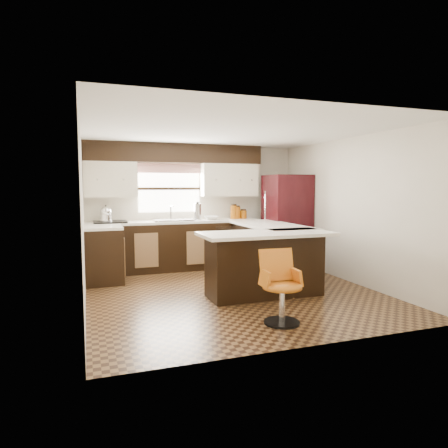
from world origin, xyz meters
name	(u,v)px	position (x,y,z in m)	size (l,w,h in m)	color
floor	(232,292)	(0.00, 0.00, 0.00)	(4.40, 4.40, 0.00)	#49301A
ceiling	(232,131)	(0.00, 0.00, 2.40)	(4.40, 4.40, 0.00)	silver
wall_back	(194,206)	(0.00, 2.20, 1.20)	(4.40, 4.40, 0.00)	beige
wall_front	(311,227)	(0.00, -2.20, 1.20)	(4.40, 4.40, 0.00)	beige
wall_left	(83,216)	(-2.10, 0.00, 1.20)	(4.40, 4.40, 0.00)	beige
wall_right	(351,210)	(2.10, 0.00, 1.20)	(4.40, 4.40, 0.00)	beige
base_cab_back	(176,246)	(-0.45, 1.90, 0.45)	(3.30, 0.60, 0.90)	black
base_cab_left	(104,256)	(-1.80, 1.25, 0.45)	(0.60, 0.70, 0.90)	black
counter_back	(175,222)	(-0.45, 1.90, 0.92)	(3.30, 0.60, 0.04)	silver
counter_left	(103,227)	(-1.80, 1.25, 0.92)	(0.60, 0.70, 0.04)	silver
soffit	(176,153)	(-0.40, 2.03, 2.22)	(3.40, 0.35, 0.36)	black
upper_cab_left	(110,179)	(-1.62, 2.03, 1.72)	(0.94, 0.35, 0.64)	beige
upper_cab_right	(229,180)	(0.68, 2.03, 1.72)	(1.14, 0.35, 0.64)	beige
window_pane	(169,189)	(-0.50, 2.18, 1.55)	(1.20, 0.02, 0.90)	white
valance	(170,168)	(-0.50, 2.14, 1.94)	(1.30, 0.06, 0.18)	#D19B93
sink	(173,220)	(-0.50, 1.88, 0.96)	(0.75, 0.45, 0.03)	#B2B2B7
dishwasher	(230,247)	(0.55, 1.61, 0.43)	(0.58, 0.03, 0.78)	black
cooktop	(110,222)	(-1.65, 1.88, 0.96)	(0.58, 0.50, 0.03)	black
peninsula_long	(268,253)	(0.90, 0.62, 0.45)	(0.60, 1.95, 0.90)	black
peninsula_return	(265,265)	(0.38, -0.35, 0.45)	(1.65, 0.60, 0.90)	black
counter_pen_long	(271,226)	(0.95, 0.62, 0.92)	(0.84, 1.95, 0.04)	silver
counter_pen_return	(266,234)	(0.35, -0.44, 0.92)	(1.89, 0.84, 0.04)	silver
refrigerator	(287,221)	(1.69, 1.45, 0.91)	(0.78, 0.75, 1.82)	black
bar_chair	(282,288)	(0.06, -1.51, 0.43)	(0.46, 0.46, 0.86)	#C86817
kettle	(106,213)	(-1.72, 1.88, 1.11)	(0.21, 0.21, 0.29)	silver
percolator	(198,212)	(-0.01, 1.90, 1.10)	(0.15, 0.15, 0.32)	silver
mixing_bowl	(211,218)	(0.26, 1.90, 0.98)	(0.28, 0.28, 0.07)	white
canister_large	(234,212)	(0.74, 1.92, 1.08)	(0.13, 0.13, 0.27)	#8B4609
canister_med	(237,213)	(0.82, 1.92, 1.06)	(0.13, 0.13, 0.23)	#8B4609
canister_small	(243,215)	(0.95, 1.92, 1.03)	(0.13, 0.13, 0.16)	#8B4609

